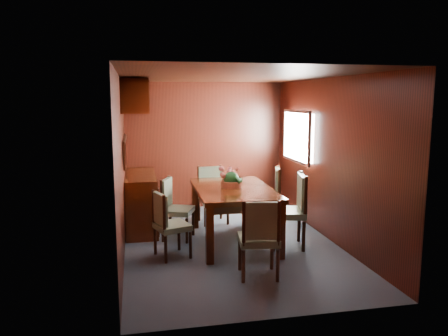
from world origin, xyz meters
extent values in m
plane|color=#38404C|center=(0.00, 0.00, 0.00)|extent=(4.50, 4.50, 0.00)
cube|color=black|center=(-1.50, 0.00, 1.20)|extent=(0.02, 4.50, 2.40)
cube|color=black|center=(1.50, 0.00, 1.20)|extent=(0.02, 4.50, 2.40)
cube|color=black|center=(0.00, 2.25, 1.20)|extent=(3.00, 0.02, 2.40)
cube|color=black|center=(0.00, -2.25, 1.20)|extent=(3.00, 0.02, 2.40)
cube|color=black|center=(0.00, 0.00, 2.40)|extent=(3.00, 4.50, 0.02)
cube|color=white|center=(1.48, 1.10, 1.45)|extent=(0.14, 1.10, 0.80)
cube|color=#B2B2B7|center=(1.41, 1.10, 1.45)|extent=(0.04, 1.20, 0.90)
cube|color=black|center=(-1.47, 1.00, 1.28)|extent=(0.03, 1.36, 0.41)
cube|color=silver|center=(-1.45, 1.00, 1.28)|extent=(0.01, 1.30, 0.35)
cube|color=#331206|center=(-1.30, 1.00, 2.13)|extent=(0.40, 1.40, 0.50)
cube|color=#331206|center=(-1.25, 1.00, 0.45)|extent=(0.48, 1.40, 0.90)
cube|color=#331206|center=(-0.42, -0.72, 0.37)|extent=(0.10, 0.10, 0.75)
cube|color=#331206|center=(0.52, -0.74, 0.37)|extent=(0.10, 0.10, 0.75)
cube|color=#331206|center=(-0.39, 0.88, 0.37)|extent=(0.10, 0.10, 0.75)
cube|color=#331206|center=(0.55, 0.86, 0.37)|extent=(0.10, 0.10, 0.75)
cube|color=black|center=(0.07, 0.07, 0.70)|extent=(0.99, 1.63, 0.11)
cube|color=#331206|center=(0.07, 0.07, 0.78)|extent=(1.12, 1.76, 0.07)
cylinder|color=black|center=(-1.09, -0.24, 0.18)|extent=(0.04, 0.04, 0.36)
cylinder|color=black|center=(-0.97, -0.60, 0.18)|extent=(0.04, 0.04, 0.36)
cylinder|color=black|center=(-0.76, -0.13, 0.18)|extent=(0.04, 0.04, 0.36)
cylinder|color=black|center=(-0.64, -0.48, 0.18)|extent=(0.04, 0.04, 0.36)
cube|color=#62785B|center=(-0.86, -0.36, 0.42)|extent=(0.52, 0.53, 0.07)
cylinder|color=black|center=(-1.10, -0.25, 0.66)|extent=(0.04, 0.04, 0.48)
cylinder|color=black|center=(-0.98, -0.60, 0.66)|extent=(0.04, 0.04, 0.48)
cube|color=#62785B|center=(-1.02, -0.42, 0.67)|extent=(0.17, 0.39, 0.41)
cylinder|color=black|center=(-0.81, 0.62, 0.19)|extent=(0.04, 0.04, 0.37)
cylinder|color=black|center=(-0.95, 0.27, 0.19)|extent=(0.04, 0.04, 0.37)
cylinder|color=black|center=(-0.47, 0.49, 0.19)|extent=(0.04, 0.04, 0.37)
cylinder|color=black|center=(-0.61, 0.13, 0.19)|extent=(0.04, 0.04, 0.37)
cube|color=#62785B|center=(-0.71, 0.38, 0.43)|extent=(0.55, 0.56, 0.08)
cylinder|color=black|center=(-0.82, 0.63, 0.68)|extent=(0.04, 0.04, 0.50)
cylinder|color=black|center=(-0.96, 0.27, 0.68)|extent=(0.04, 0.04, 0.50)
cube|color=#62785B|center=(-0.87, 0.44, 0.70)|extent=(0.20, 0.40, 0.42)
cylinder|color=black|center=(0.92, -0.54, 0.21)|extent=(0.05, 0.05, 0.43)
cylinder|color=black|center=(1.02, -0.12, 0.21)|extent=(0.05, 0.05, 0.43)
cylinder|color=black|center=(0.52, -0.45, 0.21)|extent=(0.05, 0.05, 0.43)
cylinder|color=black|center=(0.61, -0.03, 0.21)|extent=(0.05, 0.05, 0.43)
cube|color=#62785B|center=(0.77, -0.29, 0.49)|extent=(0.58, 0.60, 0.09)
cylinder|color=black|center=(0.93, -0.55, 0.78)|extent=(0.05, 0.05, 0.57)
cylinder|color=black|center=(1.03, -0.12, 0.78)|extent=(0.05, 0.05, 0.57)
cube|color=#62785B|center=(0.96, -0.33, 0.80)|extent=(0.17, 0.46, 0.48)
cylinder|color=black|center=(0.84, 0.32, 0.20)|extent=(0.05, 0.05, 0.41)
cylinder|color=black|center=(0.96, 0.72, 0.20)|extent=(0.05, 0.05, 0.41)
cylinder|color=black|center=(0.46, 0.43, 0.20)|extent=(0.05, 0.05, 0.41)
cylinder|color=black|center=(0.58, 0.84, 0.20)|extent=(0.05, 0.05, 0.41)
cube|color=#62785B|center=(0.71, 0.58, 0.47)|extent=(0.58, 0.59, 0.08)
cylinder|color=black|center=(0.85, 0.32, 0.74)|extent=(0.05, 0.05, 0.54)
cylinder|color=black|center=(0.97, 0.72, 0.74)|extent=(0.05, 0.05, 0.54)
cube|color=#62785B|center=(0.89, 0.53, 0.76)|extent=(0.18, 0.44, 0.46)
cylinder|color=black|center=(-0.15, -1.38, 0.19)|extent=(0.04, 0.04, 0.39)
cylinder|color=black|center=(0.25, -1.43, 0.19)|extent=(0.04, 0.04, 0.39)
cylinder|color=black|center=(-0.10, -1.01, 0.19)|extent=(0.04, 0.04, 0.39)
cylinder|color=black|center=(0.30, -1.06, 0.19)|extent=(0.04, 0.04, 0.39)
cube|color=#62785B|center=(0.08, -1.22, 0.45)|extent=(0.51, 0.49, 0.08)
cylinder|color=black|center=(-0.15, -1.39, 0.71)|extent=(0.04, 0.04, 0.52)
cylinder|color=black|center=(0.25, -1.44, 0.71)|extent=(0.04, 0.04, 0.52)
cube|color=#62785B|center=(0.05, -1.40, 0.73)|extent=(0.42, 0.11, 0.44)
cylinder|color=black|center=(0.13, 1.33, 0.19)|extent=(0.04, 0.04, 0.39)
cylinder|color=black|center=(-0.26, 1.28, 0.19)|extent=(0.04, 0.04, 0.39)
cylinder|color=black|center=(0.18, 0.95, 0.19)|extent=(0.04, 0.04, 0.39)
cylinder|color=black|center=(-0.22, 0.91, 0.19)|extent=(0.04, 0.04, 0.39)
cube|color=#62785B|center=(-0.04, 1.12, 0.44)|extent=(0.50, 0.49, 0.08)
cylinder|color=black|center=(0.13, 1.34, 0.70)|extent=(0.04, 0.04, 0.51)
cylinder|color=black|center=(-0.26, 1.29, 0.70)|extent=(0.04, 0.04, 0.51)
cube|color=#62785B|center=(-0.06, 1.29, 0.72)|extent=(0.42, 0.11, 0.43)
cylinder|color=#B55937|center=(0.04, 0.09, 0.86)|extent=(0.30, 0.30, 0.09)
sphere|color=#174618|center=(0.04, 0.09, 0.93)|extent=(0.23, 0.23, 0.23)
camera|label=1|loc=(-1.32, -5.98, 2.10)|focal=35.00mm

